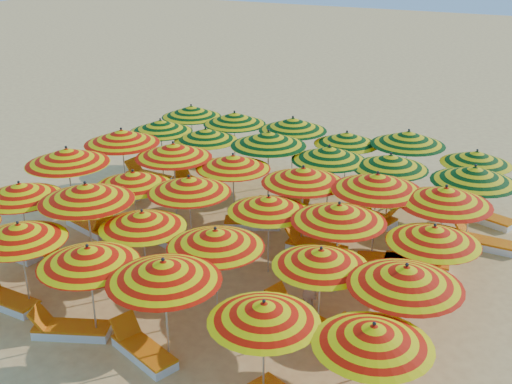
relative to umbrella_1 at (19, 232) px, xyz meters
The scene contains 60 objects.
ground 6.41m from the umbrella_1, 57.37° to the left, with size 120.00×120.00×0.00m, color #EFBD6A.
umbrella_1 is the anchor object (origin of this frame).
umbrella_2 2.25m from the umbrella_1, ahead, with size 2.61×2.61×2.35m.
umbrella_3 4.18m from the umbrella_1, ahead, with size 2.38×2.38×2.49m.
umbrella_4 6.49m from the umbrella_1, ahead, with size 2.75×2.75×2.25m.
umbrella_5 8.50m from the umbrella_1, ahead, with size 2.79×2.79×2.28m.
umbrella_6 2.59m from the umbrella_1, 135.40° to the left, with size 2.90×2.90×2.36m.
umbrella_7 2.12m from the umbrella_1, 84.43° to the left, with size 2.72×2.72×2.61m.
umbrella_8 2.83m from the umbrella_1, 43.42° to the left, with size 2.83×2.83×2.27m.
umbrella_9 4.58m from the umbrella_1, 21.99° to the left, with size 2.25×2.25×2.37m.
umbrella_10 6.96m from the umbrella_1, 17.75° to the left, with size 2.22×2.22×2.25m.
umbrella_11 8.73m from the umbrella_1, 12.07° to the left, with size 2.81×2.81×2.47m.
umbrella_12 4.57m from the umbrella_1, 118.37° to the left, with size 3.15×3.15×2.64m.
umbrella_13 4.04m from the umbrella_1, 87.16° to the left, with size 2.52×2.52×2.29m.
umbrella_14 4.57m from the umbrella_1, 63.67° to the left, with size 2.80×2.80×2.42m.
umbrella_15 6.06m from the umbrella_1, 44.07° to the left, with size 2.82×2.82×2.26m.
umbrella_16 7.52m from the umbrella_1, 33.00° to the left, with size 3.05×3.05×2.48m.
umbrella_17 9.55m from the umbrella_1, 26.41° to the left, with size 2.32×2.32×2.31m.
umbrella_18 6.66m from the umbrella_1, 107.41° to the left, with size 3.07×3.07×2.60m.
umbrella_19 6.12m from the umbrella_1, 88.39° to the left, with size 3.04×3.04×2.52m.
umbrella_20 6.69m from the umbrella_1, 71.35° to the left, with size 2.63×2.63×2.38m.
umbrella_21 7.55m from the umbrella_1, 53.10° to the left, with size 3.08×3.08×2.48m.
umbrella_22 9.06m from the umbrella_1, 43.27° to the left, with size 2.80×2.80×2.60m.
umbrella_23 10.43m from the umbrella_1, 36.42° to the left, with size 2.74×2.74×2.55m.
umbrella_24 8.67m from the umbrella_1, 102.96° to the left, with size 2.55×2.55×2.39m.
umbrella_25 8.50m from the umbrella_1, 90.84° to the left, with size 2.43×2.43×2.31m.
umbrella_26 8.62m from the umbrella_1, 74.13° to the left, with size 2.93×2.93×2.61m.
umbrella_27 9.33m from the umbrella_1, 61.27° to the left, with size 2.56×2.56×2.45m.
umbrella_28 10.53m from the umbrella_1, 53.04° to the left, with size 2.53×2.53×2.41m.
umbrella_29 11.99m from the umbrella_1, 42.98° to the left, with size 3.06×3.06×2.52m.
umbrella_30 10.76m from the umbrella_1, 100.78° to the left, with size 2.28×2.28×2.40m.
umbrella_31 10.39m from the umbrella_1, 90.24° to the left, with size 2.56×2.56×2.43m.
umbrella_32 10.62m from the umbrella_1, 77.55° to the left, with size 2.84×2.84×2.53m.
umbrella_33 11.13m from the umbrella_1, 67.20° to the left, with size 2.39×2.39×2.32m.
umbrella_34 12.28m from the umbrella_1, 59.15° to the left, with size 3.06×3.06×2.56m.
umbrella_35 13.33m from the umbrella_1, 50.34° to the left, with size 2.33×2.33×2.30m.
lounger_0 1.99m from the umbrella_1, 163.13° to the right, with size 1.75×0.63×0.69m.
lounger_1 2.54m from the umbrella_1, 14.25° to the right, with size 1.82×1.20×0.69m.
lounger_2 4.06m from the umbrella_1, ahead, with size 1.83×1.14×0.69m.
lounger_4 3.53m from the umbrella_1, 141.84° to the left, with size 1.79×0.78×0.69m.
lounger_5 2.74m from the umbrella_1, 101.42° to the left, with size 1.81×0.91×0.69m.
lounger_6 6.75m from the umbrella_1, 21.45° to the left, with size 1.83×1.07×0.69m.
lounger_7 8.39m from the umbrella_1, 13.85° to the left, with size 1.78×0.76×0.69m.
lounger_8 4.73m from the umbrella_1, 111.24° to the left, with size 1.82×1.02×0.69m.
lounger_9 4.90m from the umbrella_1, 70.33° to the left, with size 1.83×1.04×0.69m.
lounger_10 7.28m from the umbrella_1, 110.77° to the left, with size 1.79×0.78×0.69m.
lounger_11 7.33m from the umbrella_1, 67.30° to the left, with size 1.82×1.24×0.69m.
lounger_12 7.95m from the umbrella_1, 49.31° to the left, with size 1.73×0.59×0.69m.
lounger_13 9.59m from the umbrella_1, 40.11° to the left, with size 1.83×1.16×0.69m.
lounger_14 10.24m from the umbrella_1, 38.36° to the left, with size 1.80×0.86×0.69m.
lounger_15 8.88m from the umbrella_1, 107.05° to the left, with size 1.77×0.70×0.69m.
lounger_16 8.73m from the umbrella_1, 94.85° to the left, with size 1.83×1.10×0.69m.
lounger_17 9.01m from the umbrella_1, 70.42° to the left, with size 1.82×1.02×0.69m.
lounger_18 9.99m from the umbrella_1, 58.81° to the left, with size 1.83×1.14×0.69m.
lounger_19 10.52m from the umbrella_1, 55.71° to the left, with size 1.82×1.03×0.69m.
lounger_20 12.60m from the umbrella_1, 41.89° to the left, with size 1.75×0.62×0.69m.
lounger_21 10.80m from the umbrella_1, 98.17° to the left, with size 1.80×0.82×0.69m.
lounger_22 12.21m from the umbrella_1, 61.31° to the left, with size 1.83×1.14×0.69m.
lounger_23 13.71m from the umbrella_1, 48.45° to the left, with size 1.83×1.14×0.69m.
beachgoer_a 6.84m from the umbrella_1, 26.05° to the left, with size 0.57×0.37×1.56m, color tan.
Camera 1 is at (7.65, -14.48, 8.51)m, focal length 45.00 mm.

